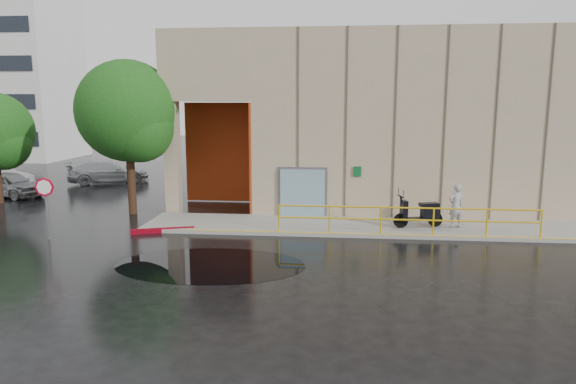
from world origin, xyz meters
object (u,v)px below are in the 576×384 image
Objects in this scene: scooter at (419,205)px; car_c at (108,172)px; person at (456,206)px; tree_near at (131,115)px; stop_sign at (45,194)px; red_curb at (163,230)px; car_a at (10,184)px.

car_c is at bearing 135.08° from scooter.
person is 14.15m from tree_near.
stop_sign is 0.96× the size of red_curb.
car_a is at bearing 121.87° from car_c.
person is 0.43× the size of car_a.
car_c reaches higher than red_curb.
car_a reaches higher than red_curb.
red_curb is 0.50× the size of car_c.
person is at bearing 25.52° from stop_sign.
car_a is 0.58× the size of tree_near.
scooter is (-1.40, -0.09, 0.02)m from person.
tree_near reaches higher than car_a.
person is 0.36× the size of car_c.
scooter is at bearing -146.52° from car_c.
car_a is (-6.77, 8.01, -1.02)m from stop_sign.
scooter is at bearing -20.66° from person.
tree_near is at bearing -91.97° from car_a.
scooter is 0.84× the size of red_curb.
person is at bearing -144.40° from car_c.
scooter is at bearing -8.89° from tree_near.
car_a is 0.82× the size of car_c.
car_a is at bearing 151.17° from scooter.
person is 0.85× the size of scooter.
red_curb is at bearing -101.03° from car_a.
scooter is at bearing 7.11° from red_curb.
stop_sign reaches higher than car_c.
person is at bearing -10.47° from scooter.
tree_near is at bearing -174.48° from car_c.
stop_sign is (-15.11, -2.68, 0.68)m from person.
car_c is at bearing 122.75° from red_curb.
stop_sign is (-13.71, -2.60, 0.67)m from scooter.
car_c is (3.16, 4.95, 0.03)m from car_a.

